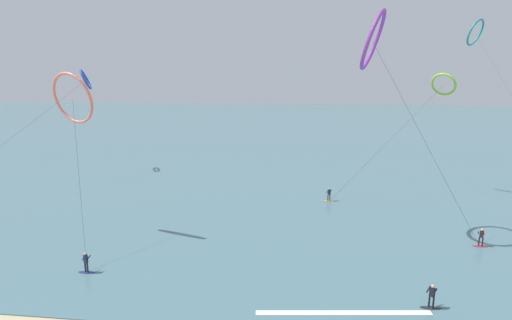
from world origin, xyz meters
TOP-DOWN VIEW (x-y plane):
  - sea_water at (0.00, 105.89)m, footprint 400.00×200.00m
  - surfer_charcoal at (12.97, 9.73)m, footprint 1.40×0.73m
  - surfer_amber at (7.72, 32.37)m, footprint 1.40×0.70m
  - surfer_crimson at (20.50, 20.46)m, footprint 1.40×0.68m
  - surfer_navy at (-12.32, 11.75)m, footprint 1.40×0.67m
  - kite_lime at (21.83, 38.16)m, footprint 15.90×7.45m
  - kite_coral at (-16.53, 19.02)m, footprint 6.72×8.73m
  - kite_violet at (10.17, 21.70)m, footprint 12.03×5.72m
  - kite_cobalt at (-29.75, 44.96)m, footprint 3.90×36.88m
  - kite_teal at (29.74, 50.24)m, footprint 4.96×40.79m
  - wave_crest_mid at (7.16, 8.48)m, footprint 11.41×1.80m

SIDE VIEW (x-z plane):
  - sea_water at x=0.00m, z-range 0.00..0.08m
  - wave_crest_mid at x=7.16m, z-range 0.00..0.12m
  - surfer_charcoal at x=12.97m, z-range -0.03..1.67m
  - surfer_amber at x=7.72m, z-range -0.03..1.67m
  - surfer_crimson at x=20.50m, z-range -0.03..1.67m
  - surfer_navy at x=-12.32m, z-range -0.03..1.67m
  - kite_coral at x=-16.53m, z-range 5.41..21.00m
  - kite_lime at x=21.83m, z-range 6.31..21.93m
  - kite_cobalt at x=-29.75m, z-range 6.48..22.77m
  - kite_violet at x=10.17m, z-range 7.81..28.69m
  - kite_teal at x=29.74m, z-range 9.75..33.30m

